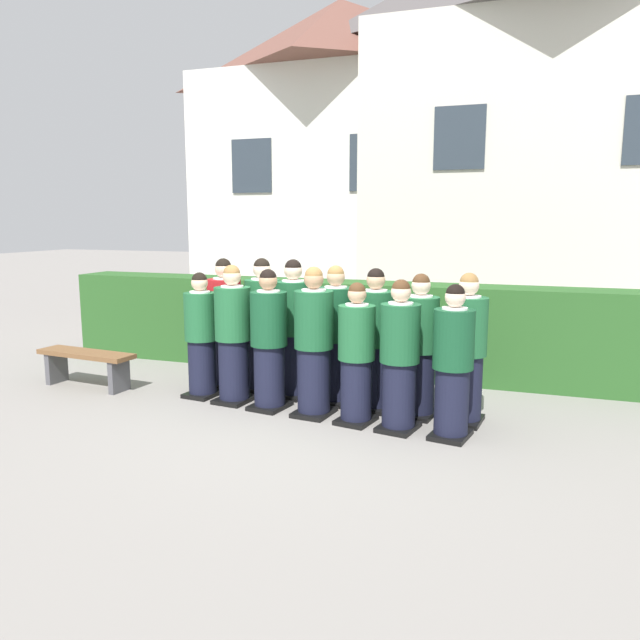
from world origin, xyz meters
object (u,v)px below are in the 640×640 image
(student_rear_row_1, at_px, (263,328))
(student_in_red_blazer, at_px, (225,326))
(student_front_row_6, at_px, (453,366))
(student_rear_row_4, at_px, (375,343))
(student_front_row_3, at_px, (314,345))
(student_front_row_5, at_px, (400,359))
(student_rear_row_6, at_px, (466,352))
(wooden_bench, at_px, (86,361))
(student_front_row_4, at_px, (356,357))
(student_front_row_0, at_px, (201,338))
(student_rear_row_2, at_px, (294,332))
(student_rear_row_3, at_px, (335,338))
(student_front_row_1, at_px, (233,338))
(student_front_row_2, at_px, (269,343))
(student_rear_row_5, at_px, (419,349))

(student_rear_row_1, bearing_deg, student_in_red_blazer, 174.62)
(student_front_row_6, distance_m, student_rear_row_4, 1.18)
(student_front_row_3, distance_m, student_front_row_5, 1.03)
(student_rear_row_6, height_order, wooden_bench, student_rear_row_6)
(student_in_red_blazer, height_order, wooden_bench, student_in_red_blazer)
(student_front_row_5, relative_size, student_rear_row_4, 0.97)
(student_front_row_3, relative_size, student_front_row_4, 1.09)
(student_front_row_0, xyz_separation_m, student_front_row_3, (1.58, -0.25, 0.06))
(student_front_row_3, distance_m, student_rear_row_2, 0.80)
(student_rear_row_2, xyz_separation_m, student_rear_row_3, (0.57, -0.09, -0.03))
(student_front_row_3, distance_m, student_rear_row_4, 0.74)
(student_front_row_1, distance_m, student_front_row_5, 2.13)
(student_rear_row_1, bearing_deg, student_rear_row_4, -10.13)
(student_front_row_4, xyz_separation_m, student_rear_row_2, (-1.02, 0.73, 0.09))
(student_rear_row_4, bearing_deg, student_front_row_1, -170.50)
(student_rear_row_3, bearing_deg, student_front_row_2, -143.33)
(student_front_row_2, relative_size, student_front_row_4, 1.06)
(student_front_row_0, relative_size, student_front_row_3, 0.92)
(student_front_row_2, height_order, student_rear_row_4, student_rear_row_4)
(student_front_row_6, xyz_separation_m, student_rear_row_5, (-0.44, 0.58, 0.02))
(student_front_row_5, height_order, student_rear_row_1, student_rear_row_1)
(student_rear_row_1, height_order, student_rear_row_2, same)
(student_in_red_blazer, relative_size, student_rear_row_5, 1.05)
(student_in_red_blazer, distance_m, student_rear_row_5, 2.68)
(student_front_row_0, relative_size, student_front_row_4, 1.01)
(student_front_row_2, distance_m, student_front_row_5, 1.60)
(student_front_row_4, distance_m, wooden_bench, 3.78)
(student_front_row_2, relative_size, student_front_row_6, 1.04)
(student_in_red_blazer, bearing_deg, student_front_row_1, -54.38)
(student_in_red_blazer, height_order, student_rear_row_3, student_in_red_blazer)
(student_front_row_0, height_order, student_rear_row_6, student_rear_row_6)
(student_front_row_6, xyz_separation_m, student_in_red_blazer, (-3.09, 1.00, 0.06))
(student_front_row_0, distance_m, student_front_row_5, 2.62)
(student_front_row_2, bearing_deg, student_front_row_0, 169.34)
(student_rear_row_1, bearing_deg, student_rear_row_6, -9.26)
(student_in_red_blazer, distance_m, student_rear_row_1, 0.57)
(student_rear_row_3, bearing_deg, student_rear_row_1, 170.65)
(student_front_row_2, relative_size, student_front_row_5, 1.03)
(student_front_row_2, distance_m, student_rear_row_4, 1.23)
(student_front_row_3, bearing_deg, student_rear_row_4, 36.49)
(student_in_red_blazer, bearing_deg, student_front_row_6, -17.93)
(student_rear_row_2, xyz_separation_m, wooden_bench, (-2.73, -0.53, -0.47))
(student_front_row_6, bearing_deg, student_rear_row_1, 159.42)
(student_front_row_1, distance_m, student_rear_row_3, 1.23)
(student_rear_row_5, relative_size, wooden_bench, 1.13)
(student_in_red_blazer, xyz_separation_m, student_rear_row_6, (3.17, -0.48, -0.03))
(student_front_row_6, xyz_separation_m, student_rear_row_3, (-1.49, 0.78, 0.04))
(student_rear_row_4, bearing_deg, student_rear_row_6, -7.96)
(student_rear_row_1, distance_m, wooden_bench, 2.40)
(student_front_row_4, relative_size, student_rear_row_3, 0.93)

